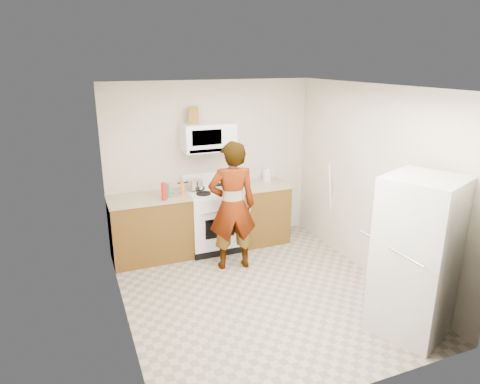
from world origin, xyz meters
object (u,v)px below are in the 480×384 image
microwave (208,137)px  fridge (416,257)px  gas_range (213,218)px  person (232,206)px  saucepan (195,184)px  kettle (267,175)px

microwave → fridge: 3.27m
gas_range → person: 0.80m
person → fridge: 2.40m
gas_range → saucepan: bearing=157.4°
microwave → kettle: bearing=1.6°
gas_range → microwave: 1.22m
fridge → kettle: 2.93m
microwave → saucepan: size_ratio=3.18×
fridge → kettle: bearing=72.6°
fridge → saucepan: size_ratio=7.11×
person → saucepan: 0.85m
gas_range → kettle: (0.98, 0.15, 0.53)m
gas_range → fridge: (1.28, -2.76, 0.36)m
microwave → fridge: (1.28, -2.88, -0.85)m
microwave → kettle: 1.19m
kettle → microwave: bearing=162.1°
microwave → saucepan: (-0.23, -0.03, -0.68)m
gas_range → kettle: size_ratio=7.01×
person → kettle: size_ratio=11.06×
person → saucepan: bearing=-59.8°
saucepan → person: bearing=-69.8°
gas_range → kettle: bearing=9.0°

